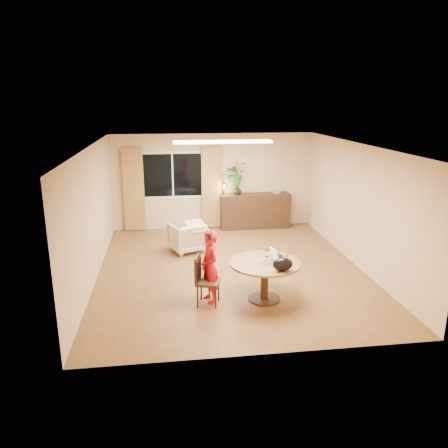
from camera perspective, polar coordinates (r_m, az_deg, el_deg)
The scene contains 24 objects.
floor at distance 9.33m, azimuth 0.81°, elevation -5.91°, with size 6.50×6.50×0.00m, color brown.
ceiling at distance 8.70m, azimuth 0.88°, elevation 10.17°, with size 6.50×6.50×0.00m, color white.
wall_back at distance 12.08m, azimuth -1.45°, elevation 5.59°, with size 5.50×5.50×0.00m, color #CFAE87.
wall_left at distance 8.96m, azimuth -16.84°, elevation 1.19°, with size 6.50×6.50×0.00m, color #CFAE87.
wall_right at distance 9.72m, azimuth 17.11°, elevation 2.30°, with size 6.50×6.50×0.00m, color #CFAE87.
window at distance 11.96m, azimuth -6.73°, elevation 6.35°, with size 1.70×0.03×1.30m.
curtain_left at distance 11.98m, azimuth -11.70°, elevation 4.42°, with size 0.55×0.08×2.25m, color olive.
curtain_right at distance 12.01m, azimuth -1.63°, elevation 4.78°, with size 0.55×0.08×2.25m, color olive.
ceiling_panel at distance 9.89m, azimuth -0.17°, elevation 10.67°, with size 2.20×0.35×0.05m, color white.
dining_table at distance 7.81m, azimuth 5.36°, elevation -6.02°, with size 1.26×1.26×0.72m.
dining_chair at distance 7.66m, azimuth -2.08°, elevation -7.40°, with size 0.43×0.39×0.89m, color black, non-canonical shape.
child at distance 7.69m, azimuth -1.86°, elevation -5.59°, with size 0.31×0.48×1.31m, color red.
laptop at distance 7.68m, azimuth 5.52°, elevation -4.19°, with size 0.38×0.25×0.25m, color #B7B7BC, non-canonical shape.
tumbler at distance 8.00m, azimuth 5.66°, elevation -3.86°, with size 0.08×0.08×0.12m, color white, non-canonical shape.
wine_glass at distance 8.06m, azimuth 8.20°, elevation -3.56°, with size 0.06×0.06×0.18m, color white, non-canonical shape.
pot_lid at distance 8.03m, azimuth 6.94°, elevation -4.13°, with size 0.22×0.22×0.04m, color white, non-canonical shape.
handbag at distance 7.37m, azimuth 7.68°, elevation -5.25°, with size 0.34×0.20×0.23m, color black, non-canonical shape.
armchair at distance 10.36m, azimuth -4.88°, elevation -1.69°, with size 0.74×0.76×0.69m, color beige.
throw at distance 10.21m, azimuth -3.60°, elevation 0.17°, with size 0.45×0.55×0.03m, color beige, non-canonical shape.
sideboard at distance 12.20m, azimuth 4.06°, elevation 1.73°, with size 1.93×0.47×0.97m, color black.
vase at distance 11.97m, azimuth 1.72°, elevation 4.47°, with size 0.24×0.24×0.25m, color black.
bouquet at distance 11.88m, azimuth 1.55°, elevation 6.61°, with size 0.59×0.51×0.66m, color #285C22.
book_stack at distance 12.22m, azimuth 6.84°, elevation 4.19°, with size 0.19×0.14×0.08m, color brown, non-canonical shape.
desk_lamp at distance 11.86m, azimuth -0.02°, elevation 4.60°, with size 0.14×0.14×0.34m, color black, non-canonical shape.
Camera 1 is at (-1.29, -8.56, 3.49)m, focal length 35.00 mm.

